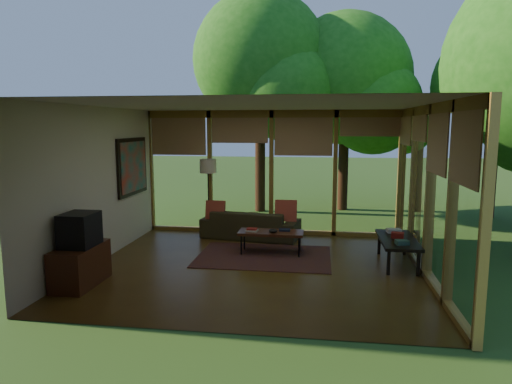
# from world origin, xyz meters

# --- Properties ---
(floor) EXTENTS (5.50, 5.50, 0.00)m
(floor) POSITION_xyz_m (0.00, 0.00, 0.00)
(floor) COLOR brown
(floor) RESTS_ON ground
(ceiling) EXTENTS (5.50, 5.50, 0.00)m
(ceiling) POSITION_xyz_m (0.00, 0.00, 2.70)
(ceiling) COLOR silver
(ceiling) RESTS_ON ground
(wall_left) EXTENTS (0.04, 5.00, 2.70)m
(wall_left) POSITION_xyz_m (-2.75, 0.00, 1.35)
(wall_left) COLOR beige
(wall_left) RESTS_ON ground
(wall_front) EXTENTS (5.50, 0.04, 2.70)m
(wall_front) POSITION_xyz_m (0.00, -2.50, 1.35)
(wall_front) COLOR beige
(wall_front) RESTS_ON ground
(window_wall_back) EXTENTS (5.50, 0.12, 2.70)m
(window_wall_back) POSITION_xyz_m (0.00, 2.50, 1.35)
(window_wall_back) COLOR olive
(window_wall_back) RESTS_ON ground
(window_wall_right) EXTENTS (0.12, 5.00, 2.70)m
(window_wall_right) POSITION_xyz_m (2.75, 0.00, 1.35)
(window_wall_right) COLOR olive
(window_wall_right) RESTS_ON ground
(tree_nw) EXTENTS (3.64, 3.64, 5.94)m
(tree_nw) POSITION_xyz_m (-0.60, 5.20, 4.11)
(tree_nw) COLOR #361F13
(tree_nw) RESTS_ON ground
(tree_ne) EXTENTS (3.61, 3.61, 5.45)m
(tree_ne) POSITION_xyz_m (1.70, 5.77, 3.64)
(tree_ne) COLOR #361F13
(tree_ne) RESTS_ON ground
(tree_far) EXTENTS (3.20, 3.20, 4.97)m
(tree_far) POSITION_xyz_m (5.43, 5.07, 3.35)
(tree_far) COLOR #361F13
(tree_far) RESTS_ON ground
(rug) EXTENTS (2.40, 1.70, 0.01)m
(rug) POSITION_xyz_m (0.07, 0.64, 0.01)
(rug) COLOR brown
(rug) RESTS_ON floor
(sofa) EXTENTS (2.13, 1.10, 0.59)m
(sofa) POSITION_xyz_m (-0.38, 2.00, 0.30)
(sofa) COLOR #38321C
(sofa) RESTS_ON floor
(pillow_left) EXTENTS (0.40, 0.22, 0.42)m
(pillow_left) POSITION_xyz_m (-1.13, 1.95, 0.58)
(pillow_left) COLOR maroon
(pillow_left) RESTS_ON sofa
(pillow_right) EXTENTS (0.45, 0.24, 0.47)m
(pillow_right) POSITION_xyz_m (0.37, 1.95, 0.61)
(pillow_right) COLOR maroon
(pillow_right) RESTS_ON sofa
(ct_book_lower) EXTENTS (0.23, 0.18, 0.03)m
(ct_book_lower) POSITION_xyz_m (-0.18, 0.81, 0.44)
(ct_book_lower) COLOR beige
(ct_book_lower) RESTS_ON coffee_table
(ct_book_upper) EXTENTS (0.19, 0.14, 0.03)m
(ct_book_upper) POSITION_xyz_m (-0.18, 0.81, 0.47)
(ct_book_upper) COLOR maroon
(ct_book_upper) RESTS_ON coffee_table
(ct_book_side) EXTENTS (0.22, 0.17, 0.03)m
(ct_book_side) POSITION_xyz_m (0.42, 0.94, 0.44)
(ct_book_side) COLOR black
(ct_book_side) RESTS_ON coffee_table
(ct_bowl) EXTENTS (0.16, 0.16, 0.07)m
(ct_bowl) POSITION_xyz_m (0.22, 0.76, 0.46)
(ct_bowl) COLOR black
(ct_bowl) RESTS_ON coffee_table
(media_cabinet) EXTENTS (0.50, 1.00, 0.60)m
(media_cabinet) POSITION_xyz_m (-2.47, -1.22, 0.30)
(media_cabinet) COLOR #4B2414
(media_cabinet) RESTS_ON floor
(television) EXTENTS (0.45, 0.55, 0.50)m
(television) POSITION_xyz_m (-2.45, -1.22, 0.85)
(television) COLOR black
(television) RESTS_ON media_cabinet
(console_book_a) EXTENTS (0.23, 0.19, 0.07)m
(console_book_a) POSITION_xyz_m (2.40, 0.11, 0.49)
(console_book_a) COLOR #305445
(console_book_a) RESTS_ON side_console
(console_book_b) EXTENTS (0.23, 0.19, 0.09)m
(console_book_b) POSITION_xyz_m (2.40, 0.56, 0.50)
(console_book_b) COLOR maroon
(console_book_b) RESTS_ON side_console
(console_book_c) EXTENTS (0.27, 0.21, 0.07)m
(console_book_c) POSITION_xyz_m (2.40, 0.96, 0.49)
(console_book_c) COLOR beige
(console_book_c) RESTS_ON side_console
(floor_lamp) EXTENTS (0.36, 0.36, 1.65)m
(floor_lamp) POSITION_xyz_m (-1.36, 2.28, 1.41)
(floor_lamp) COLOR black
(floor_lamp) RESTS_ON floor
(coffee_table) EXTENTS (1.20, 0.50, 0.43)m
(coffee_table) POSITION_xyz_m (0.17, 0.86, 0.39)
(coffee_table) COLOR #4B2414
(coffee_table) RESTS_ON floor
(side_console) EXTENTS (0.60, 1.40, 0.46)m
(side_console) POSITION_xyz_m (2.40, 0.51, 0.41)
(side_console) COLOR black
(side_console) RESTS_ON floor
(wall_painting) EXTENTS (0.06, 1.35, 1.15)m
(wall_painting) POSITION_xyz_m (-2.71, 1.40, 1.55)
(wall_painting) COLOR black
(wall_painting) RESTS_ON wall_left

